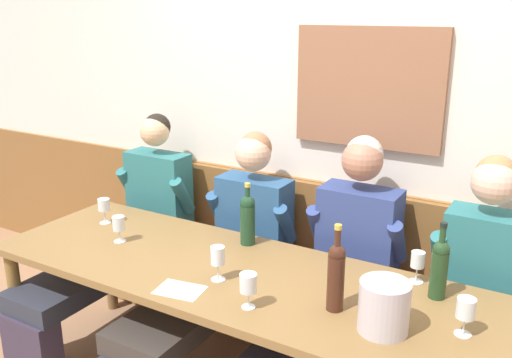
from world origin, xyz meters
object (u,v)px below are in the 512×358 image
Objects in this scene: person_center_left_seat at (333,280)px; wine_glass_mid_right at (418,262)px; wine_glass_right_end at (119,225)px; wine_glass_left_end at (466,309)px; person_left_seat at (122,232)px; wine_bottle_green_tall at (336,274)px; ice_bucket at (384,307)px; wine_bottle_amber_mid at (439,267)px; wine_glass_near_bucket at (104,206)px; wine_glass_center_front at (218,258)px; wall_bench at (298,295)px; dining_table at (237,285)px; wine_glass_by_bottle at (248,284)px; person_right_seat at (221,259)px; wine_bottle_clear_water at (248,218)px; person_center_right_seat at (468,315)px.

person_center_left_seat is 0.45m from wine_glass_mid_right.
wine_glass_left_end reaches higher than wine_glass_right_end.
person_left_seat is 3.41× the size of wine_bottle_green_tall.
ice_bucket is 0.55× the size of wine_bottle_green_tall.
wine_bottle_amber_mid is 1.88m from wine_glass_near_bucket.
wine_glass_center_front is (1.00, -0.41, 0.23)m from person_left_seat.
wine_bottle_amber_mid is at bearing -26.60° from wall_bench.
wine_glass_by_bottle is (0.22, -0.26, 0.18)m from dining_table.
ice_bucket is 0.24m from wine_bottle_green_tall.
wall_bench is at bearing 43.33° from wine_glass_right_end.
wine_glass_center_front is at bearing -22.13° from person_left_seat.
wine_glass_mid_right is (0.40, 0.01, 0.20)m from person_center_left_seat.
person_left_seat is 3.71× the size of wine_bottle_amber_mid.
wine_glass_near_bucket is (-1.36, -0.19, 0.20)m from person_center_left_seat.
wine_bottle_amber_mid is at bearing 8.99° from wine_glass_right_end.
wine_bottle_clear_water is at bearing 3.62° from person_right_seat.
wine_glass_right_end is at bearing 172.40° from wine_glass_center_front.
dining_table is 1.05m from wine_glass_left_end.
wine_glass_left_end is (0.16, -0.24, -0.03)m from wine_bottle_amber_mid.
wine_glass_right_end is (-0.44, -0.32, 0.22)m from person_right_seat.
wine_glass_by_bottle is (0.52, -0.55, 0.24)m from person_right_seat.
wine_glass_left_end is at bearing -0.49° from dining_table.
wine_bottle_clear_water is at bearing 153.35° from ice_bucket.
wine_bottle_green_tall is at bearing -13.54° from person_left_seat.
wine_bottle_amber_mid reaches higher than wine_glass_mid_right.
wine_bottle_green_tall is 2.54× the size of wine_glass_near_bucket.
wall_bench is at bearing 87.74° from wine_glass_center_front.
wine_glass_center_front reaches higher than wine_glass_right_end.
wine_glass_right_end is at bearing -166.90° from wine_glass_mid_right.
wine_glass_mid_right is at bearing 128.82° from wine_glass_left_end.
wine_bottle_amber_mid is at bearing 36.73° from wine_glass_by_bottle.
ice_bucket is 1.78m from wine_glass_near_bucket.
wine_bottle_green_tall is (-0.47, -0.41, 0.25)m from person_center_right_seat.
person_left_seat is 0.28m from wine_glass_near_bucket.
person_right_seat is at bearing -128.28° from wall_bench.
wine_glass_by_bottle is (-0.14, -0.58, 0.20)m from person_center_left_seat.
wine_bottle_green_tall is at bearing -138.87° from person_center_right_seat.
wine_glass_near_bucket is at bearing 149.51° from wine_glass_right_end.
wine_glass_mid_right is (0.00, 0.47, -0.00)m from ice_bucket.
person_center_left_seat is 8.71× the size of wine_glass_mid_right.
wine_bottle_amber_mid is at bearing 122.85° from wine_glass_left_end.
wine_glass_right_end reaches higher than dining_table.
wine_glass_mid_right is (0.76, 0.33, 0.17)m from dining_table.
wine_bottle_green_tall is (0.66, -0.39, 0.01)m from wine_bottle_clear_water.
wine_bottle_clear_water reaches higher than wine_glass_left_end.
person_center_right_seat is 8.91× the size of wine_glass_right_end.
wine_bottle_green_tall is (-0.34, -0.32, 0.02)m from wine_bottle_amber_mid.
person_center_right_seat reaches higher than wine_glass_right_end.
ice_bucket is 0.47m from wine_glass_mid_right.
wine_glass_mid_right is (0.89, 0.02, -0.04)m from wine_bottle_clear_water.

